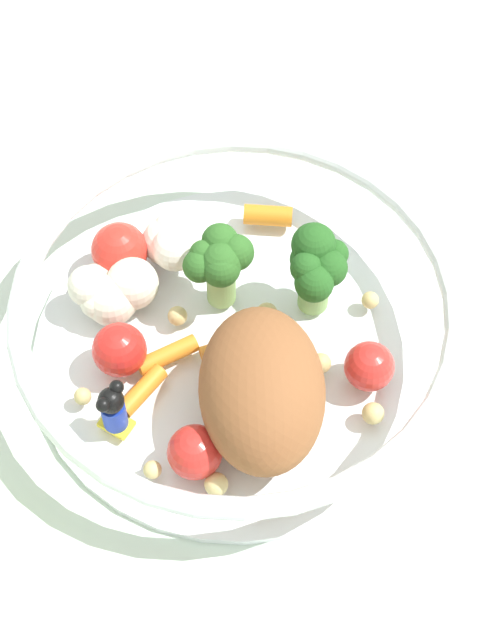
{
  "coord_description": "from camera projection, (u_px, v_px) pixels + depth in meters",
  "views": [
    {
      "loc": [
        0.28,
        -0.0,
        0.46
      ],
      "look_at": [
        -0.0,
        0.01,
        0.03
      ],
      "focal_mm": 54.44,
      "sensor_mm": 36.0,
      "label": 1
    }
  ],
  "objects": [
    {
      "name": "ground_plane",
      "position": [
        227.0,
        351.0,
        0.53
      ],
      "size": [
        2.4,
        2.4,
        0.0
      ],
      "primitive_type": "plane",
      "color": "silver"
    },
    {
      "name": "food_container",
      "position": [
        232.0,
        323.0,
        0.51
      ],
      "size": [
        0.23,
        0.23,
        0.07
      ],
      "color": "white",
      "rests_on": "ground_plane"
    }
  ]
}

